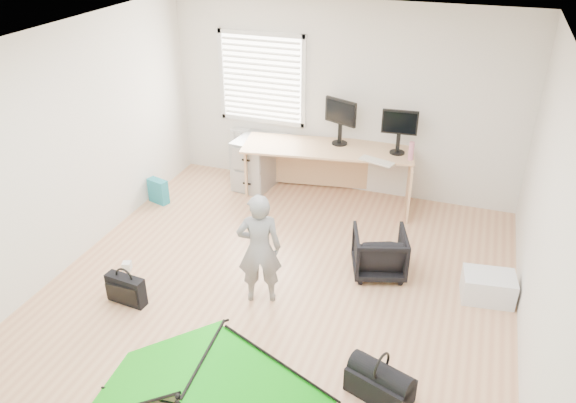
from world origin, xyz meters
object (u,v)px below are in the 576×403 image
(filing_cabinet, at_px, (255,162))
(person, at_px, (259,249))
(thermos, at_px, (411,151))
(monitor_right, at_px, (399,138))
(storage_crate, at_px, (488,287))
(office_chair, at_px, (379,252))
(duffel_bag, at_px, (380,385))
(monitor_left, at_px, (340,128))
(desk, at_px, (327,173))
(kite, at_px, (207,386))
(laptop_bag, at_px, (126,290))

(filing_cabinet, relative_size, person, 0.60)
(thermos, relative_size, person, 0.19)
(monitor_right, bearing_deg, storage_crate, -57.48)
(filing_cabinet, bearing_deg, monitor_right, 8.76)
(office_chair, xyz_separation_m, duffel_bag, (0.37, -1.81, -0.15))
(monitor_left, relative_size, thermos, 2.03)
(desk, height_order, thermos, thermos)
(monitor_right, xyz_separation_m, duffel_bag, (0.49, -3.48, -0.90))
(filing_cabinet, distance_m, monitor_right, 2.14)
(office_chair, relative_size, person, 0.47)
(monitor_right, relative_size, kite, 0.23)
(monitor_right, height_order, office_chair, monitor_right)
(person, xyz_separation_m, duffel_bag, (1.47, -0.92, -0.51))
(duffel_bag, bearing_deg, filing_cabinet, 146.35)
(desk, xyz_separation_m, person, (-0.05, -2.45, 0.24))
(thermos, distance_m, office_chair, 1.65)
(duffel_bag, bearing_deg, monitor_right, 117.81)
(desk, relative_size, storage_crate, 4.33)
(person, xyz_separation_m, laptop_bag, (-1.32, -0.53, -0.47))
(desk, bearing_deg, duffel_bag, -76.10)
(monitor_left, height_order, kite, monitor_left)
(filing_cabinet, height_order, monitor_right, monitor_right)
(person, bearing_deg, filing_cabinet, -87.92)
(person, distance_m, kite, 1.62)
(office_chair, relative_size, laptop_bag, 1.36)
(office_chair, relative_size, storage_crate, 1.11)
(monitor_left, xyz_separation_m, monitor_right, (0.81, -0.06, -0.01))
(kite, bearing_deg, duffel_bag, 22.31)
(filing_cabinet, xyz_separation_m, laptop_bag, (-0.26, -3.03, -0.22))
(monitor_right, height_order, laptop_bag, monitor_right)
(desk, relative_size, thermos, 9.51)
(monitor_right, xyz_separation_m, kite, (-0.82, -4.14, -0.70))
(filing_cabinet, xyz_separation_m, duffel_bag, (2.54, -3.42, -0.26))
(thermos, bearing_deg, monitor_left, 168.10)
(filing_cabinet, relative_size, thermos, 3.10)
(filing_cabinet, distance_m, storage_crate, 3.78)
(monitor_left, height_order, duffel_bag, monitor_left)
(desk, height_order, person, person)
(filing_cabinet, height_order, storage_crate, filing_cabinet)
(monitor_left, distance_m, kite, 4.26)
(desk, bearing_deg, storage_crate, -45.06)
(monitor_right, distance_m, person, 2.76)
(laptop_bag, distance_m, duffel_bag, 2.82)
(filing_cabinet, height_order, monitor_left, monitor_left)
(storage_crate, bearing_deg, laptop_bag, -159.87)
(person, xyz_separation_m, kite, (0.16, -1.58, -0.32))
(desk, xyz_separation_m, laptop_bag, (-1.37, -2.98, -0.23))
(kite, bearing_deg, person, 91.51)
(filing_cabinet, height_order, kite, filing_cabinet)
(kite, bearing_deg, monitor_right, 74.49)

